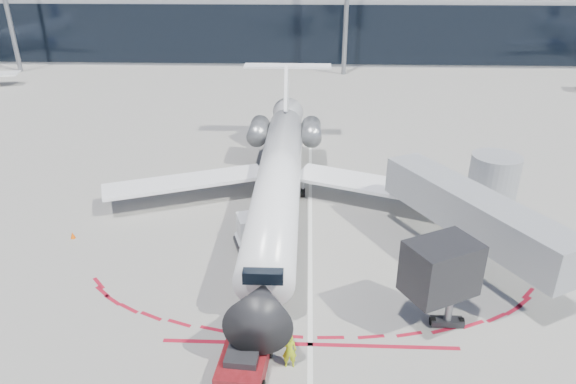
{
  "coord_description": "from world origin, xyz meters",
  "views": [
    {
      "loc": [
        -0.29,
        -30.36,
        16.76
      ],
      "look_at": [
        -1.48,
        -0.59,
        2.81
      ],
      "focal_mm": 32.0,
      "sensor_mm": 36.0,
      "label": 1
    }
  ],
  "objects_px": {
    "ramp_worker": "(289,350)",
    "pushback_tug": "(244,362)",
    "uld_container": "(253,231)",
    "regional_jet": "(280,172)"
  },
  "relations": [
    {
      "from": "regional_jet",
      "to": "ramp_worker",
      "type": "bearing_deg",
      "value": -85.37
    },
    {
      "from": "regional_jet",
      "to": "ramp_worker",
      "type": "distance_m",
      "value": 16.19
    },
    {
      "from": "regional_jet",
      "to": "pushback_tug",
      "type": "height_order",
      "value": "regional_jet"
    },
    {
      "from": "regional_jet",
      "to": "pushback_tug",
      "type": "distance_m",
      "value": 16.65
    },
    {
      "from": "pushback_tug",
      "to": "uld_container",
      "type": "distance_m",
      "value": 10.82
    },
    {
      "from": "ramp_worker",
      "to": "pushback_tug",
      "type": "bearing_deg",
      "value": 8.13
    },
    {
      "from": "regional_jet",
      "to": "uld_container",
      "type": "distance_m",
      "value": 6.1
    },
    {
      "from": "pushback_tug",
      "to": "uld_container",
      "type": "height_order",
      "value": "uld_container"
    },
    {
      "from": "pushback_tug",
      "to": "ramp_worker",
      "type": "xyz_separation_m",
      "value": [
        1.96,
        0.46,
        0.31
      ]
    },
    {
      "from": "regional_jet",
      "to": "pushback_tug",
      "type": "relative_size",
      "value": 6.16
    }
  ]
}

